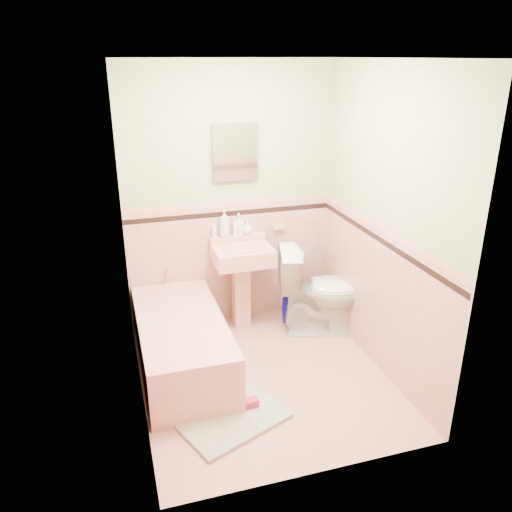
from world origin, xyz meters
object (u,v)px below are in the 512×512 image
object	(u,v)px
sink	(243,289)
soap_bottle_right	(247,228)
shoe	(248,403)
medicine_cabinet	(235,152)
soap_bottle_mid	(239,224)
toilet	(323,290)
bucket	(292,311)
bathtub	(182,345)
soap_bottle_left	(224,223)

from	to	relation	value
sink	soap_bottle_right	xyz separation A→B (m)	(0.10, 0.18, 0.55)
shoe	medicine_cabinet	bearing A→B (deg)	75.57
medicine_cabinet	soap_bottle_right	bearing A→B (deg)	-16.61
sink	soap_bottle_right	world-z (taller)	soap_bottle_right
soap_bottle_mid	toilet	size ratio (longest dim) A/B	0.25
soap_bottle_mid	soap_bottle_right	xyz separation A→B (m)	(0.08, 0.00, -0.04)
sink	medicine_cabinet	distance (m)	1.29
soap_bottle_mid	toilet	bearing A→B (deg)	-31.36
bucket	toilet	bearing A→B (deg)	-46.41
medicine_cabinet	shoe	size ratio (longest dim) A/B	2.91
sink	soap_bottle_mid	size ratio (longest dim) A/B	3.99
bathtub	soap_bottle_right	bearing A→B (deg)	42.29
medicine_cabinet	toilet	distance (m)	1.54
soap_bottle_left	bucket	bearing A→B (deg)	-17.97
medicine_cabinet	shoe	xyz separation A→B (m)	(-0.30, -1.44, -1.64)
bathtub	toilet	world-z (taller)	toilet
soap_bottle_left	soap_bottle_mid	world-z (taller)	soap_bottle_left
bathtub	sink	xyz separation A→B (m)	(0.68, 0.53, 0.20)
soap_bottle_left	toilet	xyz separation A→B (m)	(0.85, -0.43, -0.62)
soap_bottle_left	soap_bottle_right	xyz separation A→B (m)	(0.22, 0.00, -0.06)
medicine_cabinet	bucket	distance (m)	1.68
sink	medicine_cabinet	bearing A→B (deg)	90.00
soap_bottle_right	toilet	distance (m)	0.94
medicine_cabinet	soap_bottle_mid	xyz separation A→B (m)	(0.02, -0.03, -0.68)
bathtub	medicine_cabinet	xyz separation A→B (m)	(0.68, 0.74, 1.47)
toilet	bathtub	bearing A→B (deg)	116.02
soap_bottle_mid	shoe	world-z (taller)	soap_bottle_mid
sink	soap_bottle_mid	bearing A→B (deg)	84.89
medicine_cabinet	soap_bottle_right	xyz separation A→B (m)	(0.10, -0.03, -0.72)
sink	toilet	xyz separation A→B (m)	(0.72, -0.25, -0.00)
medicine_cabinet	bucket	world-z (taller)	medicine_cabinet
bathtub	shoe	xyz separation A→B (m)	(0.38, -0.70, -0.16)
bathtub	medicine_cabinet	bearing A→B (deg)	47.42
toilet	bucket	world-z (taller)	toilet
medicine_cabinet	shoe	distance (m)	2.20
soap_bottle_mid	toilet	xyz separation A→B (m)	(0.71, -0.43, -0.59)
soap_bottle_left	soap_bottle_right	world-z (taller)	soap_bottle_left
bathtub	medicine_cabinet	distance (m)	1.78
soap_bottle_left	soap_bottle_mid	size ratio (longest dim) A/B	1.21
medicine_cabinet	toilet	xyz separation A→B (m)	(0.72, -0.46, -1.28)
soap_bottle_mid	sink	bearing A→B (deg)	-95.11
bucket	shoe	size ratio (longest dim) A/B	1.57
soap_bottle_mid	bucket	xyz separation A→B (m)	(0.49, -0.21, -0.90)
soap_bottle_left	shoe	world-z (taller)	soap_bottle_left
soap_bottle_left	bucket	size ratio (longest dim) A/B	1.09
soap_bottle_left	shoe	distance (m)	1.73
sink	soap_bottle_mid	world-z (taller)	soap_bottle_mid
bathtub	shoe	distance (m)	0.81
sink	soap_bottle_left	distance (m)	0.65
sink	shoe	xyz separation A→B (m)	(-0.30, -1.23, -0.37)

